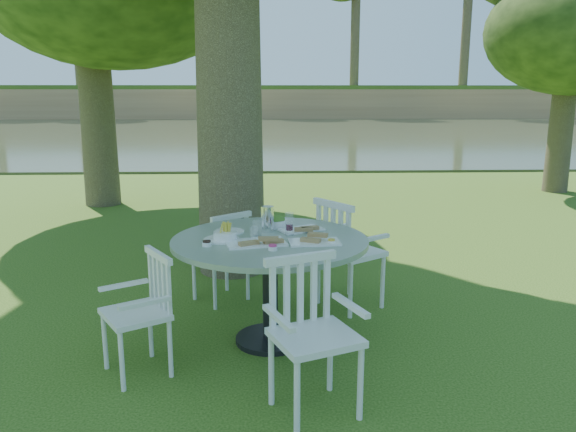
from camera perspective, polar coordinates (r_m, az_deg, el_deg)
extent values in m
plane|color=#23430D|center=(5.20, 0.09, -9.67)|extent=(140.00, 140.00, 0.00)
cylinder|color=black|center=(4.62, -1.78, -12.36)|extent=(0.56, 0.56, 0.04)
cylinder|color=black|center=(4.46, -1.82, -7.61)|extent=(0.12, 0.12, 0.77)
cylinder|color=gray|center=(4.34, -1.85, -2.54)|extent=(1.52, 1.52, 0.04)
cylinder|color=white|center=(5.27, 9.59, -6.63)|extent=(0.04, 0.04, 0.50)
cylinder|color=white|center=(5.57, 6.29, -5.48)|extent=(0.04, 0.04, 0.50)
cylinder|color=white|center=(5.00, 6.36, -7.58)|extent=(0.04, 0.04, 0.50)
cylinder|color=white|center=(5.32, 3.10, -6.29)|extent=(0.04, 0.04, 0.50)
cube|color=white|center=(5.20, 6.40, -3.63)|extent=(0.67, 0.69, 0.04)
cube|color=white|center=(5.00, 4.58, -1.49)|extent=(0.32, 0.45, 0.51)
cylinder|color=white|center=(5.69, -6.26, -5.47)|extent=(0.03, 0.03, 0.43)
cylinder|color=white|center=(5.49, -9.52, -6.25)|extent=(0.03, 0.03, 0.43)
cylinder|color=white|center=(5.42, -4.11, -6.32)|extent=(0.03, 0.03, 0.43)
cylinder|color=white|center=(5.21, -7.46, -7.19)|extent=(0.03, 0.03, 0.43)
cube|color=white|center=(5.38, -6.90, -3.92)|extent=(0.60, 0.59, 0.04)
cube|color=white|center=(5.18, -5.73, -2.24)|extent=(0.36, 0.31, 0.44)
cylinder|color=white|center=(4.32, -18.11, -11.99)|extent=(0.03, 0.03, 0.43)
cylinder|color=white|center=(3.99, -16.53, -13.99)|extent=(0.03, 0.03, 0.43)
cylinder|color=white|center=(4.42, -13.80, -11.19)|extent=(0.03, 0.03, 0.43)
cylinder|color=white|center=(4.09, -11.88, -13.06)|extent=(0.03, 0.03, 0.43)
cube|color=white|center=(4.11, -15.27, -9.59)|extent=(0.57, 0.58, 0.04)
cube|color=white|center=(4.10, -12.92, -6.56)|extent=(0.26, 0.39, 0.43)
cylinder|color=white|center=(3.38, 0.92, -18.10)|extent=(0.04, 0.04, 0.48)
cylinder|color=white|center=(3.56, 7.36, -16.53)|extent=(0.04, 0.04, 0.48)
cylinder|color=white|center=(3.68, -1.71, -15.35)|extent=(0.04, 0.04, 0.48)
cylinder|color=white|center=(3.85, 4.30, -14.10)|extent=(0.04, 0.04, 0.48)
cube|color=white|center=(3.49, 2.78, -12.23)|extent=(0.62, 0.60, 0.04)
cube|color=white|center=(3.59, 1.26, -7.72)|extent=(0.47, 0.22, 0.49)
cube|color=white|center=(4.18, -3.29, -2.73)|extent=(0.48, 0.35, 0.02)
cube|color=white|center=(4.20, 2.69, -2.66)|extent=(0.39, 0.24, 0.01)
cube|color=white|center=(4.58, 1.34, -1.38)|extent=(0.40, 0.33, 0.01)
cylinder|color=white|center=(4.31, -6.77, -2.37)|extent=(0.27, 0.27, 0.01)
cylinder|color=white|center=(4.54, -5.96, -1.58)|extent=(0.24, 0.24, 0.01)
cylinder|color=white|center=(4.29, -6.40, -2.03)|extent=(0.18, 0.18, 0.07)
cylinder|color=white|center=(4.69, -1.28, -0.76)|extent=(0.19, 0.19, 0.06)
cylinder|color=silver|center=(4.52, -2.11, -0.31)|extent=(0.10, 0.10, 0.21)
cylinder|color=white|center=(4.41, 0.15, -0.81)|extent=(0.07, 0.07, 0.18)
cylinder|color=white|center=(4.41, -3.18, -1.24)|extent=(0.07, 0.07, 0.12)
cylinder|color=white|center=(4.28, -3.49, -1.76)|extent=(0.06, 0.06, 0.10)
cylinder|color=white|center=(4.01, -1.56, -3.29)|extent=(0.07, 0.07, 0.03)
cylinder|color=white|center=(4.18, 4.44, -2.68)|extent=(0.06, 0.06, 0.03)
cylinder|color=white|center=(4.34, 3.68, -2.09)|extent=(0.06, 0.06, 0.03)
cylinder|color=white|center=(4.16, -8.25, -2.84)|extent=(0.07, 0.07, 0.03)
ellipsoid|color=#1C3310|center=(12.53, 26.77, 16.21)|extent=(3.27, 3.27, 2.29)
cube|color=#313921|center=(27.88, -1.90, 8.38)|extent=(100.00, 28.00, 0.12)
cube|color=#A2774B|center=(43.32, -2.07, 11.27)|extent=(100.00, 3.00, 2.20)
cube|color=#23430D|center=(50.82, -2.13, 12.84)|extent=(100.00, 18.00, 0.30)
cylinder|color=black|center=(47.57, -19.06, 19.92)|extent=(0.70, 0.70, 13.00)
cylinder|color=black|center=(45.97, -7.50, 20.74)|extent=(0.70, 0.70, 13.00)
cylinder|color=black|center=(46.11, 4.49, 20.78)|extent=(0.70, 0.70, 13.00)
cylinder|color=black|center=(47.96, 15.93, 20.04)|extent=(0.70, 0.70, 13.00)
cylinder|color=black|center=(51.35, 26.06, 18.76)|extent=(0.70, 0.70, 13.00)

